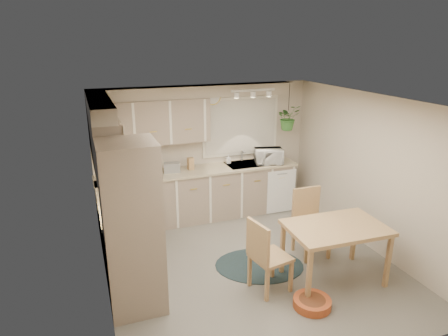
{
  "coord_description": "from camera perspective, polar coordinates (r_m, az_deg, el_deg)",
  "views": [
    {
      "loc": [
        -2.12,
        -4.69,
        3.17
      ],
      "look_at": [
        -0.19,
        0.55,
        1.35
      ],
      "focal_mm": 32.0,
      "sensor_mm": 36.0,
      "label": 1
    }
  ],
  "objects": [
    {
      "name": "dishwasher_front",
      "position": [
        7.58,
        8.18,
        -3.35
      ],
      "size": [
        0.58,
        0.02,
        0.83
      ],
      "primitive_type": "cube",
      "color": "silver",
      "rests_on": "base_cab_back"
    },
    {
      "name": "wall_clock",
      "position": [
        7.2,
        -1.63,
        10.16
      ],
      "size": [
        0.3,
        0.03,
        0.3
      ],
      "primitive_type": "cylinder",
      "rotation": [
        1.57,
        0.0,
        0.0
      ],
      "color": "gold",
      "rests_on": "wall_back"
    },
    {
      "name": "pet_bed",
      "position": [
        5.31,
        12.47,
        -18.3
      ],
      "size": [
        0.58,
        0.58,
        0.11
      ],
      "primitive_type": "cylinder",
      "rotation": [
        0.0,
        0.0,
        0.27
      ],
      "color": "#B24123",
      "rests_on": "floor"
    },
    {
      "name": "window_blinds",
      "position": [
        7.49,
        2.41,
        5.96
      ],
      "size": [
        1.4,
        0.02,
        1.0
      ],
      "primitive_type": "cube",
      "color": "beige",
      "rests_on": "wall_back"
    },
    {
      "name": "soap_bottle",
      "position": [
        7.44,
        0.61,
        0.94
      ],
      "size": [
        0.09,
        0.18,
        0.08
      ],
      "primitive_type": "imported",
      "rotation": [
        0.0,
        0.0,
        -0.05
      ],
      "color": "silver",
      "rests_on": "counter_back"
    },
    {
      "name": "wall_front",
      "position": [
        3.89,
        16.84,
        -13.23
      ],
      "size": [
        4.0,
        0.04,
        2.4
      ],
      "primitive_type": "cube",
      "color": "#B3A794",
      "rests_on": "floor"
    },
    {
      "name": "braided_rug",
      "position": [
        6.03,
        5.06,
        -13.67
      ],
      "size": [
        1.55,
        1.35,
        0.01
      ],
      "primitive_type": "ellipsoid",
      "rotation": [
        0.0,
        0.0,
        -0.35
      ],
      "color": "black",
      "rests_on": "floor"
    },
    {
      "name": "hanging_plant",
      "position": [
        7.48,
        9.13,
        6.75
      ],
      "size": [
        0.43,
        0.47,
        0.36
      ],
      "primitive_type": "imported",
      "rotation": [
        0.0,
        0.0,
        0.02
      ],
      "color": "#306528",
      "rests_on": "ceiling"
    },
    {
      "name": "wall_left",
      "position": [
        5.09,
        -17.29,
        -5.55
      ],
      "size": [
        0.04,
        4.2,
        2.4
      ],
      "primitive_type": "cube",
      "color": "#B3A794",
      "rests_on": "floor"
    },
    {
      "name": "wall_back",
      "position": [
        7.38,
        -2.75,
        2.57
      ],
      "size": [
        4.0,
        0.04,
        2.4
      ],
      "primitive_type": "cube",
      "color": "#B3A794",
      "rests_on": "floor"
    },
    {
      "name": "base_cab_left",
      "position": [
        6.21,
        -14.39,
        -8.51
      ],
      "size": [
        0.6,
        1.85,
        0.9
      ],
      "primitive_type": "cube",
      "color": "gray",
      "rests_on": "floor"
    },
    {
      "name": "dining_table",
      "position": [
        5.7,
        15.42,
        -11.64
      ],
      "size": [
        1.32,
        0.91,
        0.81
      ],
      "primitive_type": "cube",
      "rotation": [
        0.0,
        0.0,
        -0.04
      ],
      "color": "tan",
      "rests_on": "floor"
    },
    {
      "name": "sink",
      "position": [
        7.43,
        3.14,
        0.26
      ],
      "size": [
        0.7,
        0.48,
        0.1
      ],
      "primitive_type": "cube",
      "color": "#96999D",
      "rests_on": "counter_back"
    },
    {
      "name": "wall_oven_face",
      "position": [
        4.87,
        -9.2,
        -7.97
      ],
      "size": [
        0.02,
        0.56,
        0.58
      ],
      "primitive_type": "cube",
      "color": "silver",
      "rests_on": "oven_stack"
    },
    {
      "name": "track_light_bar",
      "position": [
        6.9,
        4.18,
        11.03
      ],
      "size": [
        0.8,
        0.04,
        0.04
      ],
      "primitive_type": "cube",
      "color": "silver",
      "rests_on": "ceiling"
    },
    {
      "name": "cooktop",
      "position": [
        5.48,
        -13.9,
        -6.42
      ],
      "size": [
        0.52,
        0.58,
        0.02
      ],
      "primitive_type": "cube",
      "color": "silver",
      "rests_on": "counter_left"
    },
    {
      "name": "window_frame",
      "position": [
        7.5,
        2.38,
        5.97
      ],
      "size": [
        1.5,
        0.02,
        1.1
      ],
      "primitive_type": "cube",
      "color": "beige",
      "rests_on": "wall_back"
    },
    {
      "name": "oven_stack",
      "position": [
        4.83,
        -12.96,
        -8.44
      ],
      "size": [
        0.65,
        0.65,
        2.1
      ],
      "primitive_type": "cube",
      "color": "gray",
      "rests_on": "floor"
    },
    {
      "name": "chair_back",
      "position": [
        6.2,
        12.49,
        -7.81
      ],
      "size": [
        0.49,
        0.49,
        1.02
      ],
      "primitive_type": "cube",
      "rotation": [
        0.0,
        0.0,
        3.12
      ],
      "color": "tan",
      "rests_on": "floor"
    },
    {
      "name": "ceiling",
      "position": [
        5.21,
        4.14,
        9.53
      ],
      "size": [
        4.2,
        4.2,
        0.0
      ],
      "primitive_type": "plane",
      "color": "white",
      "rests_on": "wall_back"
    },
    {
      "name": "counter_back",
      "position": [
        7.13,
        -3.49,
        -0.37
      ],
      "size": [
        3.64,
        0.64,
        0.04
      ],
      "primitive_type": "cube",
      "color": "tan",
      "rests_on": "base_cab_back"
    },
    {
      "name": "toaster",
      "position": [
        7.0,
        -7.44,
        0.08
      ],
      "size": [
        0.3,
        0.21,
        0.17
      ],
      "primitive_type": "cube",
      "rotation": [
        0.0,
        0.0,
        -0.19
      ],
      "color": "#96999D",
      "rests_on": "counter_back"
    },
    {
      "name": "range_hood",
      "position": [
        5.31,
        -14.48,
        -1.97
      ],
      "size": [
        0.4,
        0.6,
        0.14
      ],
      "primitive_type": "cube",
      "color": "silver",
      "rests_on": "upper_cab_left"
    },
    {
      "name": "soffit_back",
      "position": [
        6.97,
        -4.1,
        10.85
      ],
      "size": [
        3.6,
        0.3,
        0.2
      ],
      "primitive_type": "cube",
      "color": "#B3A794",
      "rests_on": "wall_back"
    },
    {
      "name": "chair_left",
      "position": [
        5.31,
        6.7,
        -12.24
      ],
      "size": [
        0.55,
        0.55,
        1.01
      ],
      "primitive_type": "cube",
      "rotation": [
        0.0,
        0.0,
        -1.38
      ],
      "color": "tan",
      "rests_on": "floor"
    },
    {
      "name": "soffit_left",
      "position": [
        5.77,
        -17.46,
        8.58
      ],
      "size": [
        0.3,
        2.0,
        0.2
      ],
      "primitive_type": "cube",
      "color": "#B3A794",
      "rests_on": "wall_left"
    },
    {
      "name": "base_cab_back",
      "position": [
        7.3,
        -3.45,
        -3.85
      ],
      "size": [
        3.6,
        0.6,
        0.9
      ],
      "primitive_type": "cube",
      "color": "gray",
      "rests_on": "floor"
    },
    {
      "name": "floor",
      "position": [
        6.05,
        3.62,
        -13.58
      ],
      "size": [
        4.2,
        4.2,
        0.0
      ],
      "primitive_type": "plane",
      "color": "#656259",
      "rests_on": "ground"
    },
    {
      "name": "wall_right",
      "position": [
        6.55,
        20.08,
        -0.57
      ],
      "size": [
        0.04,
        4.2,
        2.4
      ],
      "primitive_type": "cube",
      "color": "#B3A794",
      "rests_on": "floor"
    },
    {
      "name": "upper_cab_back",
      "position": [
        6.85,
        -10.43,
        6.44
      ],
      "size": [
        2.0,
        0.35,
        0.75
      ],
      "primitive_type": "cube",
      "color": "gray",
      "rests_on": "wall_back"
    },
    {
      "name": "upper_cab_left",
      "position": [
        5.86,
        -16.78,
        4.03
      ],
      "size": [
        0.35,
        2.0,
        0.75
      ],
      "primitive_type": "cube",
      "color": "gray",
      "rests_on": "wall_left"
    },
    {
      "name": "knife_block",
      "position": [
        7.1,
        -4.8,
        0.63
      ],
      "size": [
        0.11,
        0.11,
        0.22
      ],
      "primitive_type": "cube",
      "rotation": [
        0.0,
        0.0,
        0.14
      ],
      "color": "tan",
      "rests_on": "counter_back"
    },
    {
      "name": "microwave",
      "position": [
        7.46,
        6.4,
        1.92
      ],
      "size": [
        0.56,
        0.4,
        0.34
      ],
      "primitive_type": "imported",
      "rotation": [
        0.0,
        0.0,
        -0.25
      ],
      "color": "silver",
      "rests_on": "counter_back"
    },
    {
      "name": "counter_left",
      "position": [
        6.02,
        -14.64,
        -4.49
      ],
      "size": [
        0.64,
        1.89,
        0.04
      ],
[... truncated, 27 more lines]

